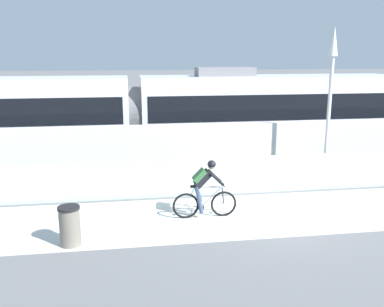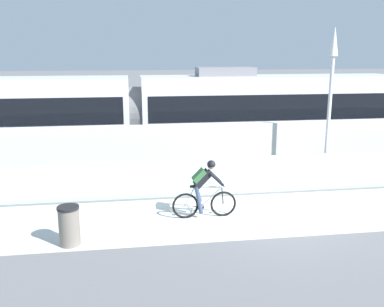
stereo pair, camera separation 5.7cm
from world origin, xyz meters
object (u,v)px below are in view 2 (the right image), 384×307
(tram, at_px, (135,115))
(trash_bin, at_px, (69,226))
(cyclist_on_bike, at_px, (204,190))
(lamp_post_antenna, at_px, (331,88))

(tram, relative_size, trash_bin, 23.50)
(cyclist_on_bike, xyz_separation_m, lamp_post_antenna, (4.48, 2.15, 2.49))
(cyclist_on_bike, distance_m, trash_bin, 3.64)
(cyclist_on_bike, height_order, trash_bin, cyclist_on_bike)
(tram, relative_size, cyclist_on_bike, 12.75)
(tram, xyz_separation_m, cyclist_on_bike, (1.70, -6.85, -1.09))
(tram, distance_m, lamp_post_antenna, 7.89)
(trash_bin, bearing_deg, lamp_post_antenna, 23.30)
(cyclist_on_bike, relative_size, lamp_post_antenna, 0.34)
(tram, xyz_separation_m, trash_bin, (-1.71, -8.10, -1.41))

